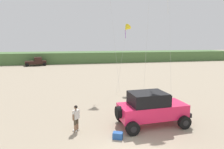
{
  "coord_description": "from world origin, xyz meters",
  "views": [
    {
      "loc": [
        -2.82,
        -8.28,
        5.47
      ],
      "look_at": [
        -0.0,
        4.31,
        3.33
      ],
      "focal_mm": 31.6,
      "sensor_mm": 36.0,
      "label": 1
    }
  ],
  "objects_px": {
    "person_watching": "(76,117)",
    "distant_pickup": "(36,62)",
    "kite_blue_swept": "(127,28)",
    "cooler_box": "(118,136)",
    "jeep": "(151,108)"
  },
  "relations": [
    {
      "from": "cooler_box",
      "to": "kite_blue_swept",
      "type": "relative_size",
      "value": 0.07
    },
    {
      "from": "jeep",
      "to": "cooler_box",
      "type": "xyz_separation_m",
      "value": [
        -2.6,
        -1.3,
        -1.01
      ]
    },
    {
      "from": "jeep",
      "to": "cooler_box",
      "type": "distance_m",
      "value": 3.08
    },
    {
      "from": "distant_pickup",
      "to": "kite_blue_swept",
      "type": "height_order",
      "value": "kite_blue_swept"
    },
    {
      "from": "person_watching",
      "to": "distant_pickup",
      "type": "xyz_separation_m",
      "value": [
        -7.56,
        36.42,
        0.0
      ]
    },
    {
      "from": "person_watching",
      "to": "kite_blue_swept",
      "type": "bearing_deg",
      "value": 58.71
    },
    {
      "from": "jeep",
      "to": "distant_pickup",
      "type": "height_order",
      "value": "jeep"
    },
    {
      "from": "cooler_box",
      "to": "person_watching",
      "type": "bearing_deg",
      "value": 170.9
    },
    {
      "from": "jeep",
      "to": "kite_blue_swept",
      "type": "xyz_separation_m",
      "value": [
        1.43,
        10.56,
        5.8
      ]
    },
    {
      "from": "distant_pickup",
      "to": "jeep",
      "type": "bearing_deg",
      "value": -71.26
    },
    {
      "from": "cooler_box",
      "to": "distant_pickup",
      "type": "bearing_deg",
      "value": 128.77
    },
    {
      "from": "person_watching",
      "to": "cooler_box",
      "type": "bearing_deg",
      "value": -33.35
    },
    {
      "from": "distant_pickup",
      "to": "kite_blue_swept",
      "type": "distance_m",
      "value": 30.13
    },
    {
      "from": "distant_pickup",
      "to": "kite_blue_swept",
      "type": "relative_size",
      "value": 0.65
    },
    {
      "from": "person_watching",
      "to": "kite_blue_swept",
      "type": "relative_size",
      "value": 0.22
    }
  ]
}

